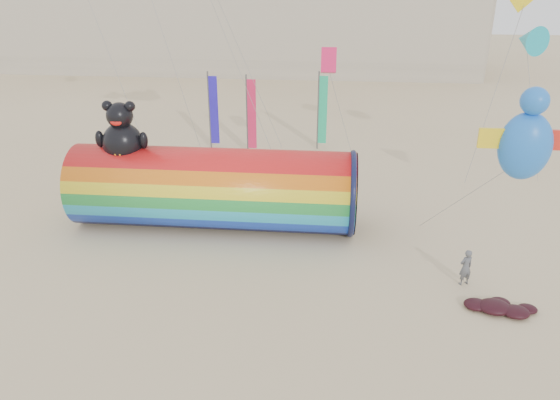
{
  "coord_description": "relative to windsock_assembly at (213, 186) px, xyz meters",
  "views": [
    {
      "loc": [
        2.57,
        -19.57,
        11.77
      ],
      "look_at": [
        0.5,
        1.5,
        2.4
      ],
      "focal_mm": 35.0,
      "sensor_mm": 36.0,
      "label": 1
    }
  ],
  "objects": [
    {
      "name": "fabric_bundle",
      "position": [
        11.76,
        -5.95,
        -1.84
      ],
      "size": [
        2.62,
        1.35,
        0.41
      ],
      "color": "#380A13",
      "rests_on": "ground"
    },
    {
      "name": "festival_banners",
      "position": [
        0.83,
        11.36,
        0.62
      ],
      "size": [
        7.77,
        1.62,
        5.2
      ],
      "color": "#59595E",
      "rests_on": "ground"
    },
    {
      "name": "ground",
      "position": [
        2.85,
        -3.63,
        -2.01
      ],
      "size": [
        160.0,
        160.0,
        0.0
      ],
      "primitive_type": "plane",
      "color": "#CCB58C",
      "rests_on": "ground"
    },
    {
      "name": "kite_handler",
      "position": [
        10.84,
        -4.2,
        -1.26
      ],
      "size": [
        0.65,
        0.56,
        1.52
      ],
      "primitive_type": "imported",
      "rotation": [
        0.0,
        0.0,
        3.56
      ],
      "color": "#53555A",
      "rests_on": "ground"
    },
    {
      "name": "windsock_assembly",
      "position": [
        0.0,
        0.0,
        0.0
      ],
      "size": [
        13.18,
        4.01,
        6.07
      ],
      "color": "red",
      "rests_on": "ground"
    },
    {
      "name": "flying_kites",
      "position": [
        5.19,
        1.76,
        7.63
      ],
      "size": [
        27.68,
        14.71,
        8.97
      ],
      "color": "blue",
      "rests_on": "ground"
    }
  ]
}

